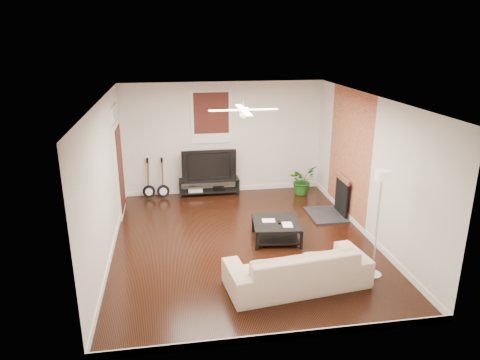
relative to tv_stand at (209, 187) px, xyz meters
name	(u,v)px	position (x,y,z in m)	size (l,w,h in m)	color
room	(243,174)	(0.41, -2.78, 1.19)	(5.01, 6.01, 2.81)	black
brick_accent	(349,155)	(2.90, -1.78, 1.19)	(0.02, 2.20, 2.80)	#AF5938
fireplace	(333,196)	(2.61, -1.78, 0.25)	(0.80, 1.10, 0.92)	black
window_back	(211,117)	(0.11, 0.19, 1.74)	(1.00, 0.06, 1.30)	#39160F
door_left	(119,160)	(-2.05, -0.88, 1.04)	(0.08, 1.00, 2.50)	white
tv_stand	(209,187)	(0.00, 0.00, 0.00)	(1.50, 0.40, 0.42)	black
tv	(209,164)	(0.00, 0.02, 0.60)	(1.35, 0.18, 0.78)	black
coffee_table	(276,231)	(1.07, -2.79, -0.02)	(0.90, 0.90, 0.38)	black
sofa	(297,267)	(1.00, -4.49, 0.12)	(2.29, 0.90, 0.67)	#BDAE8E
floor_lamp	(377,225)	(2.35, -4.39, 0.73)	(0.31, 0.31, 1.87)	silver
potted_plant	(302,180)	(2.33, -0.31, 0.16)	(0.66, 0.57, 0.74)	#1D5919
guitar_left	(148,179)	(-1.50, -0.03, 0.29)	(0.31, 0.22, 1.01)	black
guitar_right	(163,179)	(-1.15, -0.06, 0.29)	(0.31, 0.22, 1.01)	black
ceiling_fan	(244,110)	(0.41, -2.78, 2.39)	(1.24, 1.24, 0.32)	white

